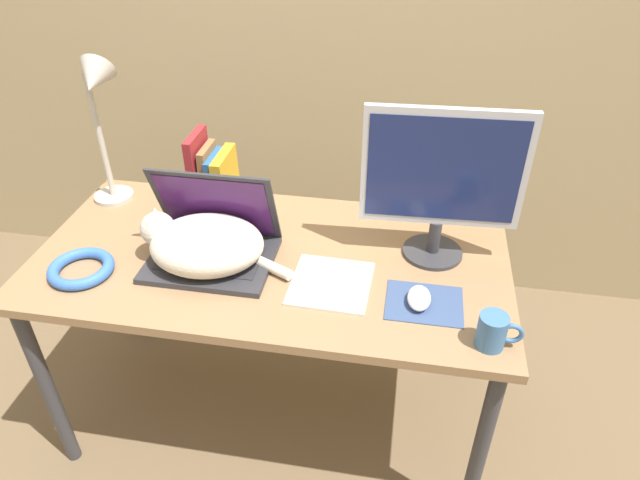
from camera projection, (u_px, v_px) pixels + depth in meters
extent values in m
cube|color=#93704C|center=(271.00, 260.00, 1.70)|extent=(1.39, 0.70, 0.03)
cylinder|color=#38383D|center=(48.00, 388.00, 1.75)|extent=(0.04, 0.04, 0.68)
cylinder|color=#38383D|center=(480.00, 452.00, 1.56)|extent=(0.04, 0.04, 0.68)
cylinder|color=#38383D|center=(133.00, 269.00, 2.23)|extent=(0.04, 0.04, 0.68)
cylinder|color=#38383D|center=(470.00, 307.00, 2.05)|extent=(0.04, 0.04, 0.68)
cube|color=#2D2D33|center=(211.00, 260.00, 1.66)|extent=(0.36, 0.27, 0.02)
cube|color=#28282D|center=(210.00, 260.00, 1.64)|extent=(0.29, 0.14, 0.00)
cube|color=#2D2D33|center=(216.00, 205.00, 1.65)|extent=(0.36, 0.11, 0.26)
cube|color=#421956|center=(216.00, 206.00, 1.65)|extent=(0.32, 0.09, 0.22)
ellipsoid|color=beige|center=(207.00, 245.00, 1.61)|extent=(0.35, 0.30, 0.14)
sphere|color=beige|center=(158.00, 229.00, 1.63)|extent=(0.10, 0.10, 0.10)
cone|color=beige|center=(155.00, 213.00, 1.63)|extent=(0.04, 0.04, 0.03)
cone|color=beige|center=(150.00, 223.00, 1.58)|extent=(0.04, 0.04, 0.03)
cylinder|color=beige|center=(271.00, 267.00, 1.61)|extent=(0.14, 0.09, 0.03)
cylinder|color=#333338|center=(432.00, 252.00, 1.69)|extent=(0.18, 0.18, 0.01)
cylinder|color=#333338|center=(434.00, 236.00, 1.66)|extent=(0.04, 0.04, 0.10)
cube|color=#B2B2B7|center=(444.00, 169.00, 1.53)|extent=(0.45, 0.04, 0.34)
cube|color=navy|center=(444.00, 171.00, 1.52)|extent=(0.41, 0.02, 0.30)
cube|color=#384C75|center=(424.00, 303.00, 1.51)|extent=(0.20, 0.16, 0.00)
ellipsoid|color=silver|center=(419.00, 298.00, 1.50)|extent=(0.06, 0.10, 0.03)
cube|color=maroon|center=(199.00, 171.00, 1.85)|extent=(0.03, 0.15, 0.26)
cube|color=olive|center=(208.00, 177.00, 1.86)|extent=(0.03, 0.12, 0.22)
cube|color=#285B93|center=(217.00, 182.00, 1.86)|extent=(0.03, 0.14, 0.19)
cube|color=gold|center=(226.00, 182.00, 1.85)|extent=(0.04, 0.17, 0.20)
cylinder|color=beige|center=(114.00, 196.00, 1.96)|extent=(0.13, 0.13, 0.01)
cylinder|color=beige|center=(100.00, 138.00, 1.83)|extent=(0.02, 0.02, 0.42)
cone|color=beige|center=(94.00, 79.00, 1.67)|extent=(0.11, 0.13, 0.14)
torus|color=blue|center=(81.00, 268.00, 1.61)|extent=(0.18, 0.18, 0.03)
cube|color=silver|center=(331.00, 283.00, 1.57)|extent=(0.22, 0.23, 0.01)
cylinder|color=teal|center=(492.00, 331.00, 1.36)|extent=(0.07, 0.07, 0.09)
torus|color=teal|center=(511.00, 333.00, 1.36)|extent=(0.06, 0.01, 0.06)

